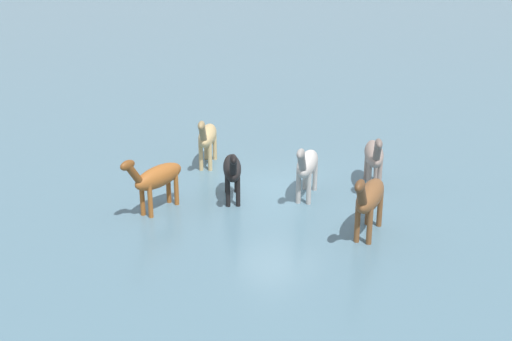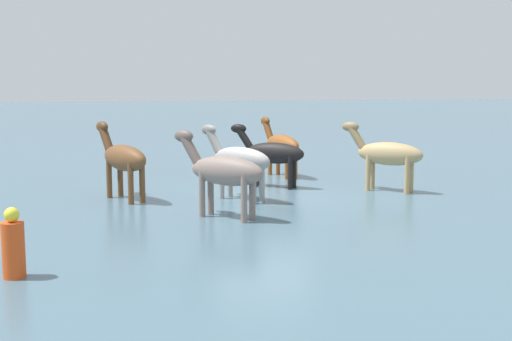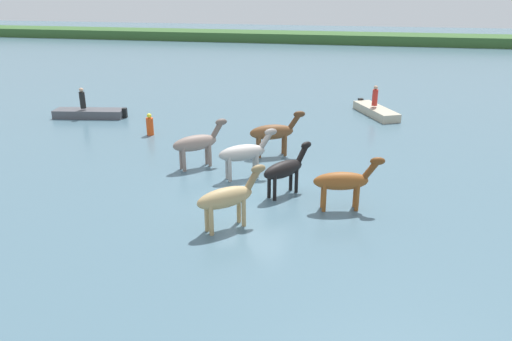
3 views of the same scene
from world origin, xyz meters
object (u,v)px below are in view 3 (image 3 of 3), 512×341
at_px(horse_dark_mare, 228,197).
at_px(buoy_channel_marker, 150,125).
at_px(boat_dinghy_port, 375,112).
at_px(person_spotter_bow, 82,99).
at_px(horse_gray_outer, 197,143).
at_px(horse_dun_straggler, 343,181).
at_px(person_helmsman_aft, 375,96).
at_px(boat_motor_center, 90,115).
at_px(horse_mid_herd, 244,153).
at_px(horse_pinto_flank, 274,132).
at_px(horse_rear_stallion, 285,169).

xyz_separation_m(horse_dark_mare, buoy_channel_marker, (-6.58, 9.15, -0.55)).
height_order(boat_dinghy_port, person_spotter_bow, person_spotter_bow).
bearing_deg(horse_gray_outer, buoy_channel_marker, 90.86).
relative_size(horse_dun_straggler, person_helmsman_aft, 2.03).
xyz_separation_m(boat_motor_center, person_helmsman_aft, (16.24, 3.97, 0.96)).
height_order(horse_dun_straggler, horse_gray_outer, horse_gray_outer).
distance_m(horse_mid_herd, horse_gray_outer, 2.35).
bearing_deg(horse_gray_outer, person_spotter_bow, 101.25).
relative_size(horse_pinto_flank, boat_motor_center, 0.58).
distance_m(horse_dark_mare, buoy_channel_marker, 11.29).
height_order(horse_rear_stallion, horse_dun_straggler, horse_dun_straggler).
distance_m(horse_dun_straggler, buoy_channel_marker, 12.27).
xyz_separation_m(horse_rear_stallion, buoy_channel_marker, (-7.94, 6.16, -0.49)).
bearing_deg(horse_pinto_flank, horse_dun_straggler, -83.02).
bearing_deg(horse_mid_herd, horse_rear_stallion, -70.40).
bearing_deg(horse_pinto_flank, horse_dark_mare, -117.36).
relative_size(horse_mid_herd, horse_pinto_flank, 0.91).
distance_m(horse_gray_outer, buoy_channel_marker, 5.65).
height_order(horse_dun_straggler, person_spotter_bow, horse_dun_straggler).
xyz_separation_m(horse_pinto_flank, buoy_channel_marker, (-6.77, 1.89, -0.59)).
height_order(horse_rear_stallion, horse_dark_mare, horse_dark_mare).
height_order(horse_gray_outer, person_spotter_bow, horse_gray_outer).
relative_size(boat_dinghy_port, person_helmsman_aft, 3.38).
xyz_separation_m(horse_gray_outer, person_spotter_bow, (-9.06, 6.51, 0.04)).
xyz_separation_m(horse_mid_herd, boat_dinghy_port, (5.34, 11.48, -0.90)).
distance_m(horse_dark_mare, person_helmsman_aft, 16.47).
xyz_separation_m(boat_dinghy_port, person_helmsman_aft, (-0.10, -0.02, 0.96)).
distance_m(horse_dun_straggler, boat_dinghy_port, 13.73).
bearing_deg(horse_gray_outer, horse_pinto_flank, -6.19).
distance_m(horse_rear_stallion, buoy_channel_marker, 10.06).
bearing_deg(horse_pinto_flank, horse_mid_herd, -128.61).
bearing_deg(horse_mid_herd, boat_dinghy_port, 30.64).
height_order(boat_motor_center, buoy_channel_marker, buoy_channel_marker).
xyz_separation_m(horse_rear_stallion, horse_dark_mare, (-1.35, -2.99, 0.06)).
bearing_deg(horse_mid_herd, person_helmsman_aft, 31.02).
distance_m(horse_pinto_flank, person_helmsman_aft, 9.66).
height_order(horse_dark_mare, boat_dinghy_port, horse_dark_mare).
bearing_deg(person_helmsman_aft, horse_gray_outer, -124.91).
height_order(horse_pinto_flank, person_helmsman_aft, horse_pinto_flank).
bearing_deg(horse_mid_herd, horse_dark_mare, -118.13).
bearing_deg(boat_dinghy_port, horse_pinto_flank, -55.13).
bearing_deg(person_spotter_bow, horse_dark_mare, -44.67).
xyz_separation_m(horse_mid_herd, buoy_channel_marker, (-6.11, 4.83, -0.55)).
bearing_deg(horse_dark_mare, person_helmsman_aft, 29.30).
relative_size(horse_dark_mare, horse_pinto_flank, 0.82).
distance_m(horse_mid_herd, horse_pinto_flank, 3.02).
xyz_separation_m(horse_pinto_flank, boat_dinghy_port, (4.67, 8.53, -0.94)).
distance_m(horse_gray_outer, person_helmsman_aft, 13.01).
distance_m(horse_pinto_flank, boat_dinghy_port, 9.77).
relative_size(boat_motor_center, person_helmsman_aft, 3.59).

